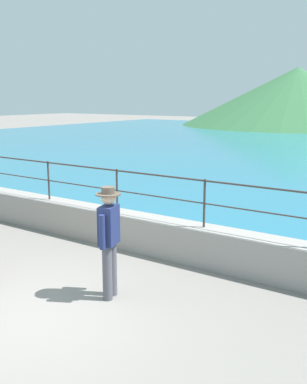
{
  "coord_description": "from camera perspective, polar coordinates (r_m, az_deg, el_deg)",
  "views": [
    {
      "loc": [
        4.74,
        -3.87,
        3.04
      ],
      "look_at": [
        -0.45,
        3.7,
        1.1
      ],
      "focal_mm": 41.86,
      "sensor_mm": 36.0,
      "label": 1
    }
  ],
  "objects": [
    {
      "name": "ground_plane",
      "position": [
        6.83,
        -15.14,
        -14.94
      ],
      "size": [
        120.0,
        120.0,
        0.0
      ],
      "primitive_type": "plane",
      "color": "slate"
    },
    {
      "name": "person_walking",
      "position": [
        6.83,
        -5.69,
        -5.7
      ],
      "size": [
        0.38,
        0.55,
        1.75
      ],
      "color": "#4C4C56",
      "rests_on": "ground"
    },
    {
      "name": "hill_secondary",
      "position": [
        51.94,
        17.74,
        11.49
      ],
      "size": [
        24.87,
        24.87,
        6.23
      ],
      "primitive_type": "cone",
      "color": "#33663D",
      "rests_on": "ground"
    },
    {
      "name": "railing",
      "position": [
        8.68,
        0.56,
        0.57
      ],
      "size": [
        18.44,
        0.04,
        0.9
      ],
      "color": "#383330",
      "rests_on": "promenade_wall"
    },
    {
      "name": "promenade_wall",
      "position": [
        8.92,
        0.55,
        -5.6
      ],
      "size": [
        20.0,
        0.56,
        0.7
      ],
      "primitive_type": "cube",
      "color": "gray",
      "rests_on": "ground"
    }
  ]
}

